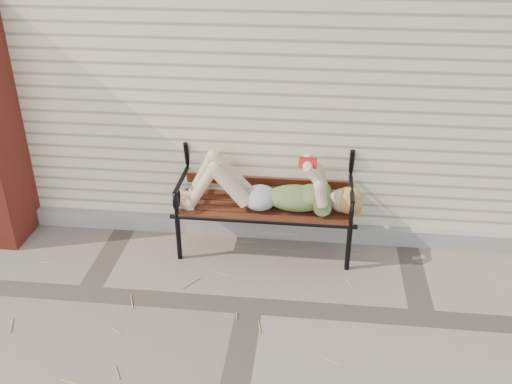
# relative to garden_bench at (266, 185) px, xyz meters

# --- Properties ---
(ground) EXTENTS (80.00, 80.00, 0.00)m
(ground) POSITION_rel_garden_bench_xyz_m (-0.03, -0.85, -0.57)
(ground) COLOR gray
(ground) RESTS_ON ground
(house_wall) EXTENTS (8.00, 4.00, 3.00)m
(house_wall) POSITION_rel_garden_bench_xyz_m (-0.03, 2.15, 0.93)
(house_wall) COLOR #F6EAC0
(house_wall) RESTS_ON ground
(foundation_strip) EXTENTS (8.00, 0.10, 0.15)m
(foundation_strip) POSITION_rel_garden_bench_xyz_m (-0.03, 0.12, -0.49)
(foundation_strip) COLOR #AFAC9E
(foundation_strip) RESTS_ON ground
(garden_bench) EXTENTS (1.56, 0.62, 1.01)m
(garden_bench) POSITION_rel_garden_bench_xyz_m (0.00, 0.00, 0.00)
(garden_bench) COLOR black
(garden_bench) RESTS_ON ground
(reading_woman) EXTENTS (1.47, 0.33, 0.46)m
(reading_woman) POSITION_rel_garden_bench_xyz_m (0.01, -0.12, 0.03)
(reading_woman) COLOR #0A374A
(reading_woman) RESTS_ON ground
(straw_scatter) EXTENTS (2.89, 1.79, 0.01)m
(straw_scatter) POSITION_rel_garden_bench_xyz_m (-0.79, -1.46, -0.56)
(straw_scatter) COLOR tan
(straw_scatter) RESTS_ON ground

